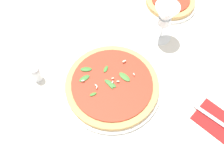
% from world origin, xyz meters
% --- Properties ---
extents(ground_plane, '(6.00, 6.00, 0.00)m').
position_xyz_m(ground_plane, '(0.00, 0.00, 0.00)').
color(ground_plane, silver).
extents(pizza_arugula_main, '(0.34, 0.34, 0.05)m').
position_xyz_m(pizza_arugula_main, '(-0.03, -0.02, 0.02)').
color(pizza_arugula_main, white).
rests_on(pizza_arugula_main, ground_plane).
extents(pizza_personal_side, '(0.22, 0.22, 0.05)m').
position_xyz_m(pizza_personal_side, '(-0.05, 0.44, 0.02)').
color(pizza_personal_side, white).
rests_on(pizza_personal_side, ground_plane).
extents(wine_glass, '(0.09, 0.09, 0.16)m').
position_xyz_m(wine_glass, '(-0.00, 0.27, 0.11)').
color(wine_glass, white).
rests_on(wine_glass, ground_plane).
extents(napkin, '(0.16, 0.12, 0.01)m').
position_xyz_m(napkin, '(0.33, 0.07, 0.00)').
color(napkin, '#B21E1E').
rests_on(napkin, ground_plane).
extents(fork, '(0.20, 0.04, 0.00)m').
position_xyz_m(fork, '(0.33, 0.07, 0.01)').
color(fork, silver).
rests_on(fork, ground_plane).
extents(shaker_pepper, '(0.03, 0.03, 0.07)m').
position_xyz_m(shaker_pepper, '(-0.27, -0.14, 0.03)').
color(shaker_pepper, silver).
rests_on(shaker_pepper, ground_plane).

